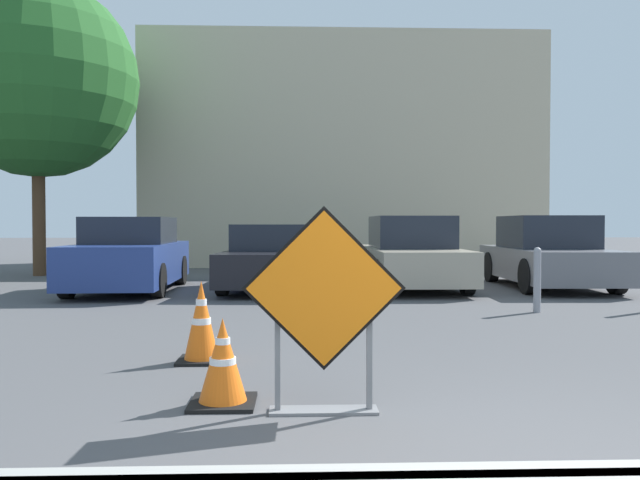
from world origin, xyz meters
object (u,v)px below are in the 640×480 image
(traffic_cone_second, at_px, (201,322))
(parked_car_fourth, at_px, (547,255))
(traffic_cone_nearest, at_px, (223,363))
(parked_car_third, at_px, (411,255))
(bollard_nearest, at_px, (537,278))
(parked_car_nearest, at_px, (130,257))
(parked_car_second, at_px, (274,258))
(road_closed_sign, at_px, (324,304))

(traffic_cone_second, bearing_deg, parked_car_fourth, 47.97)
(traffic_cone_nearest, relative_size, parked_car_third, 0.15)
(bollard_nearest, bearing_deg, parked_car_nearest, 154.57)
(parked_car_fourth, bearing_deg, parked_car_second, 1.53)
(traffic_cone_second, distance_m, parked_car_fourth, 9.24)
(parked_car_fourth, relative_size, bollard_nearest, 4.23)
(traffic_cone_nearest, xyz_separation_m, parked_car_nearest, (-2.81, 7.96, 0.37))
(road_closed_sign, xyz_separation_m, parked_car_third, (2.20, 8.65, -0.09))
(parked_car_nearest, bearing_deg, traffic_cone_second, 108.81)
(parked_car_second, height_order, bollard_nearest, parked_car_second)
(traffic_cone_second, distance_m, parked_car_third, 7.70)
(traffic_cone_second, bearing_deg, parked_car_nearest, 110.43)
(parked_car_second, distance_m, bollard_nearest, 5.52)
(traffic_cone_nearest, distance_m, bollard_nearest, 6.24)
(bollard_nearest, bearing_deg, road_closed_sign, -124.91)
(parked_car_third, distance_m, bollard_nearest, 3.94)
(traffic_cone_second, relative_size, parked_car_fourth, 0.19)
(parked_car_second, height_order, parked_car_third, parked_car_third)
(traffic_cone_second, distance_m, parked_car_second, 6.92)
(traffic_cone_second, height_order, bollard_nearest, bollard_nearest)
(traffic_cone_second, height_order, parked_car_third, parked_car_third)
(parked_car_fourth, bearing_deg, bollard_nearest, 67.78)
(road_closed_sign, distance_m, traffic_cone_nearest, 0.91)
(traffic_cone_nearest, xyz_separation_m, parked_car_second, (0.07, 8.36, 0.31))
(parked_car_fourth, xyz_separation_m, bollard_nearest, (-1.64, -3.66, -0.17))
(traffic_cone_nearest, height_order, bollard_nearest, bollard_nearest)
(road_closed_sign, relative_size, traffic_cone_nearest, 2.28)
(parked_car_nearest, distance_m, parked_car_fourth, 8.62)
(parked_car_second, distance_m, parked_car_fourth, 5.74)
(parked_car_second, xyz_separation_m, parked_car_third, (2.87, 0.03, 0.06))
(road_closed_sign, relative_size, bollard_nearest, 1.48)
(parked_car_second, height_order, parked_car_fourth, parked_car_fourth)
(parked_car_fourth, bearing_deg, parked_car_third, 0.42)
(parked_car_fourth, height_order, bollard_nearest, parked_car_fourth)
(road_closed_sign, bearing_deg, parked_car_second, 94.45)
(parked_car_nearest, distance_m, parked_car_second, 2.90)
(road_closed_sign, height_order, parked_car_nearest, parked_car_nearest)
(parked_car_nearest, bearing_deg, road_closed_sign, 111.69)
(bollard_nearest, bearing_deg, parked_car_third, 108.16)
(bollard_nearest, bearing_deg, parked_car_second, 137.86)
(road_closed_sign, distance_m, parked_car_nearest, 8.95)
(traffic_cone_second, xyz_separation_m, parked_car_third, (3.31, 6.94, 0.30))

